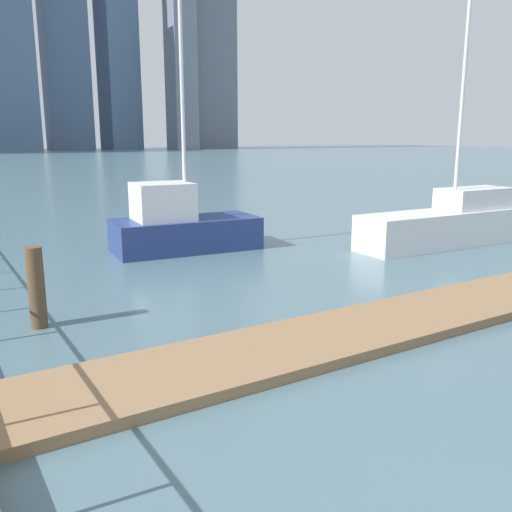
{
  "coord_description": "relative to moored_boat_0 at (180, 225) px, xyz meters",
  "views": [
    {
      "loc": [
        -3.3,
        0.38,
        3.62
      ],
      "look_at": [
        1.71,
        8.52,
        1.5
      ],
      "focal_mm": 38.5,
      "sensor_mm": 36.0,
      "label": 1
    }
  ],
  "objects": [
    {
      "name": "ground_plane",
      "position": [
        -3.68,
        3.7,
        -0.82
      ],
      "size": [
        300.0,
        300.0,
        0.0
      ],
      "primitive_type": "plane",
      "color": "slate"
    },
    {
      "name": "dock_piling_2",
      "position": [
        -5.27,
        -5.2,
        -0.03
      ],
      "size": [
        0.32,
        0.32,
        1.57
      ],
      "primitive_type": "cylinder",
      "color": "brown",
      "rests_on": "ground_plane"
    },
    {
      "name": "moored_boat_2",
      "position": [
        8.34,
        -3.88,
        -0.08
      ],
      "size": [
        7.34,
        1.93,
        8.25
      ],
      "color": "white",
      "rests_on": "ground_plane"
    },
    {
      "name": "skyline_tower_5",
      "position": [
        39.63,
        126.07,
        33.36
      ],
      "size": [
        9.01,
        9.29,
        68.35
      ],
      "primitive_type": "cube",
      "rotation": [
        0.0,
        0.0,
        0.1
      ],
      "color": "slate",
      "rests_on": "ground_plane"
    },
    {
      "name": "moored_boat_0",
      "position": [
        0.0,
        0.0,
        0.0
      ],
      "size": [
        4.73,
        2.43,
        8.05
      ],
      "color": "navy",
      "rests_on": "ground_plane"
    },
    {
      "name": "floating_dock",
      "position": [
        -0.46,
        -8.75,
        -0.73
      ],
      "size": [
        13.43,
        2.0,
        0.18
      ],
      "primitive_type": "cube",
      "color": "#93704C",
      "rests_on": "ground_plane"
    }
  ]
}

